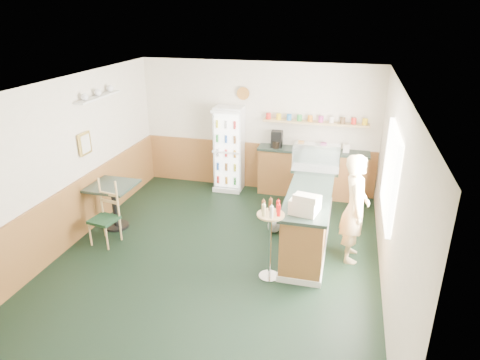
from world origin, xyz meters
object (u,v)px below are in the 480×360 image
(drinks_fridge, at_px, (229,149))
(cafe_table, at_px, (113,198))
(shopkeeper, at_px, (355,208))
(display_case, at_px, (316,159))
(cash_register, at_px, (305,205))
(cafe_chair, at_px, (106,210))
(condiment_stand, at_px, (270,230))

(drinks_fridge, height_order, cafe_table, drinks_fridge)
(shopkeeper, xyz_separation_m, cafe_table, (-4.10, -0.01, -0.28))
(display_case, relative_size, cash_register, 2.09)
(drinks_fridge, xyz_separation_m, cafe_table, (-1.49, -2.21, -0.32))
(drinks_fridge, distance_m, display_case, 2.25)
(cafe_table, height_order, cafe_chair, cafe_chair)
(cash_register, relative_size, condiment_stand, 0.32)
(condiment_stand, bearing_deg, drinks_fridge, 115.65)
(drinks_fridge, xyz_separation_m, shopkeeper, (2.61, -2.20, -0.04))
(cash_register, bearing_deg, cafe_table, -178.35)
(shopkeeper, relative_size, condiment_stand, 1.42)
(display_case, height_order, cafe_table, display_case)
(drinks_fridge, distance_m, cafe_chair, 3.02)
(drinks_fridge, distance_m, condiment_stand, 3.38)
(drinks_fridge, height_order, cafe_chair, drinks_fridge)
(display_case, xyz_separation_m, cafe_chair, (-3.28, -1.52, -0.68))
(cash_register, height_order, shopkeeper, shopkeeper)
(cafe_chair, bearing_deg, cash_register, 6.82)
(drinks_fridge, relative_size, condiment_stand, 1.48)
(display_case, height_order, cafe_chair, display_case)
(cash_register, bearing_deg, shopkeeper, 52.36)
(drinks_fridge, relative_size, cafe_chair, 1.66)
(display_case, height_order, condiment_stand, display_case)
(drinks_fridge, distance_m, cafe_table, 2.69)
(cash_register, xyz_separation_m, cafe_table, (-3.40, 0.59, -0.54))
(display_case, bearing_deg, cafe_chair, -155.21)
(cafe_table, xyz_separation_m, cafe_chair, (0.12, -0.46, -0.02))
(condiment_stand, distance_m, cafe_table, 3.08)
(condiment_stand, bearing_deg, cafe_table, 164.25)
(drinks_fridge, relative_size, cash_register, 4.61)
(cash_register, bearing_deg, cafe_chair, -170.86)
(display_case, relative_size, cafe_chair, 0.75)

